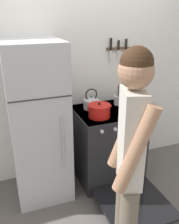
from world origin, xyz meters
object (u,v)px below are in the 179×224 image
object	(u,v)px
refrigerator	(38,123)
dutch_oven_pot	(99,111)
tea_kettle	(91,103)
person	(129,164)
stove_range	(108,146)
utensil_jar	(117,100)

from	to	relation	value
refrigerator	dutch_oven_pot	size ratio (longest dim) A/B	5.94
tea_kettle	person	distance (m)	1.39
person	stove_range	bearing A→B (deg)	-0.54
utensil_jar	person	bearing A→B (deg)	-113.50
tea_kettle	utensil_jar	distance (m)	0.35
tea_kettle	person	size ratio (longest dim) A/B	0.14
refrigerator	dutch_oven_pot	xyz separation A→B (m)	(0.65, -0.15, 0.11)
stove_range	tea_kettle	world-z (taller)	tea_kettle
refrigerator	utensil_jar	bearing A→B (deg)	7.37
dutch_oven_pot	refrigerator	bearing A→B (deg)	167.29
refrigerator	utensil_jar	world-z (taller)	refrigerator
tea_kettle	dutch_oven_pot	bearing A→B (deg)	-92.77
refrigerator	stove_range	world-z (taller)	refrigerator
dutch_oven_pot	person	distance (m)	1.12
person	refrigerator	bearing A→B (deg)	36.80
refrigerator	person	bearing A→B (deg)	-71.53
stove_range	person	size ratio (longest dim) A/B	0.77
stove_range	utensil_jar	xyz separation A→B (m)	(0.19, 0.18, 0.52)
refrigerator	dutch_oven_pot	bearing A→B (deg)	-12.71
utensil_jar	stove_range	bearing A→B (deg)	-136.46
tea_kettle	person	xyz separation A→B (m)	(-0.25, -1.37, 0.06)
refrigerator	utensil_jar	xyz separation A→B (m)	(1.01, 0.13, 0.10)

